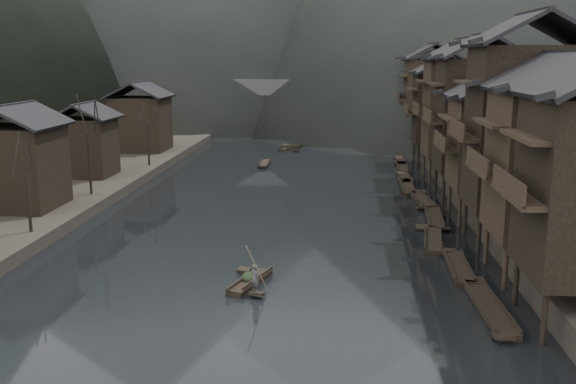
# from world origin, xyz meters

# --- Properties ---
(water) EXTENTS (300.00, 300.00, 0.00)m
(water) POSITION_xyz_m (0.00, 0.00, 0.00)
(water) COLOR black
(water) RESTS_ON ground
(left_bank) EXTENTS (40.00, 200.00, 1.20)m
(left_bank) POSITION_xyz_m (-35.00, 40.00, 0.60)
(left_bank) COLOR #2D2823
(left_bank) RESTS_ON ground
(stilt_houses) EXTENTS (9.00, 67.60, 15.93)m
(stilt_houses) POSITION_xyz_m (17.28, 19.44, 8.85)
(stilt_houses) COLOR black
(stilt_houses) RESTS_ON ground
(left_houses) EXTENTS (8.10, 53.20, 8.73)m
(left_houses) POSITION_xyz_m (-20.50, 20.12, 5.66)
(left_houses) COLOR black
(left_houses) RESTS_ON left_bank
(bare_trees) EXTENTS (3.96, 44.09, 7.91)m
(bare_trees) POSITION_xyz_m (-17.00, 7.88, 6.63)
(bare_trees) COLOR black
(bare_trees) RESTS_ON left_bank
(moored_sampans) EXTENTS (2.95, 68.18, 0.47)m
(moored_sampans) POSITION_xyz_m (12.16, 24.47, 0.20)
(moored_sampans) COLOR black
(moored_sampans) RESTS_ON water
(midriver_boats) EXTENTS (12.05, 25.14, 0.44)m
(midriver_boats) POSITION_xyz_m (-0.16, 48.48, 0.20)
(midriver_boats) COLOR black
(midriver_boats) RESTS_ON water
(stone_bridge) EXTENTS (40.00, 6.00, 9.00)m
(stone_bridge) POSITION_xyz_m (-0.00, 72.00, 5.11)
(stone_bridge) COLOR #4C4C4F
(stone_bridge) RESTS_ON ground
(hero_sampan) EXTENTS (2.19, 4.58, 0.43)m
(hero_sampan) POSITION_xyz_m (-0.10, -3.72, 0.20)
(hero_sampan) COLOR black
(hero_sampan) RESTS_ON water
(cargo_heap) EXTENTS (1.00, 1.32, 0.60)m
(cargo_heap) POSITION_xyz_m (-0.17, -3.52, 0.73)
(cargo_heap) COLOR black
(cargo_heap) RESTS_ON hero_sampan
(boatman) EXTENTS (0.68, 0.65, 1.56)m
(boatman) POSITION_xyz_m (0.40, -5.23, 1.21)
(boatman) COLOR #4D4C4F
(boatman) RESTS_ON hero_sampan
(bamboo_pole) EXTENTS (1.18, 1.82, 3.55)m
(bamboo_pole) POSITION_xyz_m (0.60, -5.23, 3.76)
(bamboo_pole) COLOR #8C7A51
(bamboo_pole) RESTS_ON boatman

